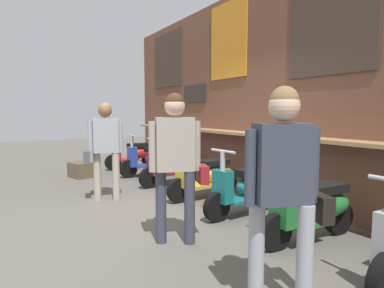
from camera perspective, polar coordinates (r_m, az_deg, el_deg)
The scene contains 12 objects.
ground_plane at distance 4.69m, azimuth -4.86°, elevation -12.63°, with size 28.67×28.67×0.00m, color #605B54.
market_stall_facade at distance 5.66m, azimuth 13.83°, elevation 9.16°, with size 10.24×0.61×3.65m.
scooter_red at distance 8.56m, azimuth -10.18°, elevation -1.67°, with size 0.46×1.40×0.97m.
scooter_blue at distance 7.51m, azimuth -7.01°, elevation -2.64°, with size 0.49×1.40×0.97m.
scooter_maroon at distance 6.55m, azimuth -3.09°, elevation -3.83°, with size 0.47×1.40×0.97m.
scooter_yellow at distance 5.56m, azimuth 2.73°, elevation -5.55°, with size 0.46×1.40×0.97m.
scooter_teal at distance 4.75m, azimuth 9.86°, elevation -7.57°, with size 0.49×1.40×0.97m.
scooter_green at distance 3.99m, azimuth 20.88°, elevation -10.43°, with size 0.48×1.40×0.97m.
shopper_with_handbag at distance 2.42m, azimuth 16.02°, elevation -5.68°, with size 0.42×0.66×1.65m.
shopper_browsing at distance 5.50m, azimuth -15.19°, elevation 0.41°, with size 0.33×0.66×1.63m.
shopper_passing at distance 3.54m, azimuth -2.79°, elevation -1.60°, with size 0.40×0.67×1.68m.
merchandise_crate at distance 7.72m, azimuth -19.10°, elevation -4.35°, with size 0.50×0.40×0.34m, color brown.
Camera 1 is at (3.99, -1.98, 1.47)m, focal length 30.11 mm.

